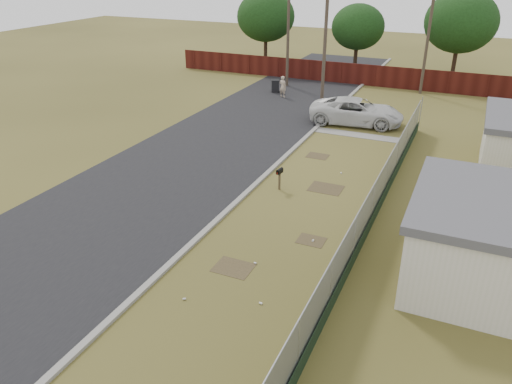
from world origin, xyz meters
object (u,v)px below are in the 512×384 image
at_px(pedestrian, 283,87).
at_px(trash_bin, 275,86).
at_px(pickup_truck, 357,111).
at_px(mailbox, 280,173).

bearing_deg(pedestrian, trash_bin, -31.30).
distance_m(pedestrian, trash_bin, 1.74).
distance_m(pickup_truck, trash_bin, 10.05).
bearing_deg(pickup_truck, pedestrian, 50.73).
relative_size(pickup_truck, pedestrian, 3.62).
height_order(mailbox, pickup_truck, pickup_truck).
bearing_deg(pedestrian, pickup_truck, 163.67).
relative_size(pedestrian, trash_bin, 1.66).
distance_m(mailbox, pedestrian, 17.48).
relative_size(mailbox, pedestrian, 0.65).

